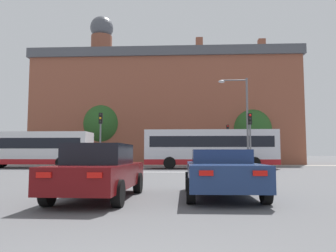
{
  "coord_description": "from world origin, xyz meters",
  "views": [
    {
      "loc": [
        0.69,
        -2.43,
        1.23
      ],
      "look_at": [
        -0.79,
        27.6,
        3.8
      ],
      "focal_mm": 35.0,
      "sensor_mm": 36.0,
      "label": 1
    }
  ],
  "objects_px": {
    "traffic_light_near_left": "(100,132)",
    "traffic_light_far_right": "(228,138)",
    "bus_crossing_trailing": "(31,149)",
    "pedestrian_waiting": "(271,155)",
    "car_roadster_right": "(221,173)",
    "pedestrian_walking_east": "(123,156)",
    "traffic_light_near_right": "(250,132)",
    "bus_crossing_lead": "(210,148)",
    "car_saloon_left": "(100,171)",
    "street_lamp_junction": "(242,113)"
  },
  "relations": [
    {
      "from": "traffic_light_near_left",
      "to": "traffic_light_far_right",
      "type": "distance_m",
      "value": 15.49
    },
    {
      "from": "bus_crossing_trailing",
      "to": "traffic_light_near_left",
      "type": "relative_size",
      "value": 2.49
    },
    {
      "from": "bus_crossing_trailing",
      "to": "pedestrian_waiting",
      "type": "xyz_separation_m",
      "value": [
        22.78,
        7.01,
        -0.59
      ]
    },
    {
      "from": "pedestrian_waiting",
      "to": "car_roadster_right",
      "type": "bearing_deg",
      "value": 123.58
    },
    {
      "from": "traffic_light_near_left",
      "to": "pedestrian_walking_east",
      "type": "bearing_deg",
      "value": 92.8
    },
    {
      "from": "traffic_light_near_right",
      "to": "pedestrian_waiting",
      "type": "height_order",
      "value": "traffic_light_near_right"
    },
    {
      "from": "bus_crossing_trailing",
      "to": "pedestrian_walking_east",
      "type": "distance_m",
      "value": 10.29
    },
    {
      "from": "bus_crossing_lead",
      "to": "pedestrian_walking_east",
      "type": "xyz_separation_m",
      "value": [
        -8.94,
        7.94,
        -0.8
      ]
    },
    {
      "from": "bus_crossing_lead",
      "to": "bus_crossing_trailing",
      "type": "height_order",
      "value": "bus_crossing_lead"
    },
    {
      "from": "traffic_light_near_right",
      "to": "car_saloon_left",
      "type": "bearing_deg",
      "value": -116.15
    },
    {
      "from": "bus_crossing_lead",
      "to": "bus_crossing_trailing",
      "type": "bearing_deg",
      "value": 89.04
    },
    {
      "from": "bus_crossing_trailing",
      "to": "traffic_light_near_right",
      "type": "relative_size",
      "value": 2.57
    },
    {
      "from": "traffic_light_far_right",
      "to": "traffic_light_near_right",
      "type": "height_order",
      "value": "traffic_light_far_right"
    },
    {
      "from": "bus_crossing_trailing",
      "to": "traffic_light_far_right",
      "type": "xyz_separation_m",
      "value": [
        18.14,
        6.41,
        1.21
      ]
    },
    {
      "from": "car_roadster_right",
      "to": "pedestrian_waiting",
      "type": "bearing_deg",
      "value": 72.08
    },
    {
      "from": "pedestrian_walking_east",
      "to": "car_saloon_left",
      "type": "bearing_deg",
      "value": 15.41
    },
    {
      "from": "bus_crossing_lead",
      "to": "pedestrian_walking_east",
      "type": "distance_m",
      "value": 11.99
    },
    {
      "from": "traffic_light_near_left",
      "to": "pedestrian_walking_east",
      "type": "xyz_separation_m",
      "value": [
        -0.61,
        12.46,
        -1.9
      ]
    },
    {
      "from": "traffic_light_near_right",
      "to": "pedestrian_waiting",
      "type": "distance_m",
      "value": 12.99
    },
    {
      "from": "traffic_light_far_right",
      "to": "pedestrian_walking_east",
      "type": "relative_size",
      "value": 2.64
    },
    {
      "from": "street_lamp_junction",
      "to": "pedestrian_walking_east",
      "type": "bearing_deg",
      "value": 137.09
    },
    {
      "from": "car_roadster_right",
      "to": "traffic_light_near_left",
      "type": "distance_m",
      "value": 15.81
    },
    {
      "from": "traffic_light_near_left",
      "to": "pedestrian_waiting",
      "type": "relative_size",
      "value": 2.3
    },
    {
      "from": "car_roadster_right",
      "to": "bus_crossing_lead",
      "type": "relative_size",
      "value": 0.4
    },
    {
      "from": "traffic_light_far_right",
      "to": "traffic_light_near_right",
      "type": "bearing_deg",
      "value": -89.75
    },
    {
      "from": "bus_crossing_lead",
      "to": "traffic_light_far_right",
      "type": "distance_m",
      "value": 7.18
    },
    {
      "from": "traffic_light_near_left",
      "to": "bus_crossing_trailing",
      "type": "bearing_deg",
      "value": 147.24
    },
    {
      "from": "bus_crossing_lead",
      "to": "bus_crossing_trailing",
      "type": "relative_size",
      "value": 1.05
    },
    {
      "from": "car_roadster_right",
      "to": "traffic_light_far_right",
      "type": "height_order",
      "value": "traffic_light_far_right"
    },
    {
      "from": "traffic_light_far_right",
      "to": "pedestrian_walking_east",
      "type": "distance_m",
      "value": 11.56
    },
    {
      "from": "bus_crossing_trailing",
      "to": "traffic_light_near_right",
      "type": "distance_m",
      "value": 18.9
    },
    {
      "from": "car_roadster_right",
      "to": "pedestrian_waiting",
      "type": "xyz_separation_m",
      "value": [
        8.17,
        25.7,
        0.4
      ]
    },
    {
      "from": "street_lamp_junction",
      "to": "traffic_light_far_right",
      "type": "bearing_deg",
      "value": 89.46
    },
    {
      "from": "car_saloon_left",
      "to": "bus_crossing_trailing",
      "type": "distance_m",
      "value": 22.32
    },
    {
      "from": "car_saloon_left",
      "to": "traffic_light_far_right",
      "type": "bearing_deg",
      "value": 76.28
    },
    {
      "from": "traffic_light_near_left",
      "to": "street_lamp_junction",
      "type": "relative_size",
      "value": 0.59
    },
    {
      "from": "car_saloon_left",
      "to": "street_lamp_junction",
      "type": "bearing_deg",
      "value": 68.85
    },
    {
      "from": "car_roadster_right",
      "to": "traffic_light_near_left",
      "type": "relative_size",
      "value": 1.04
    },
    {
      "from": "traffic_light_near_left",
      "to": "traffic_light_far_right",
      "type": "height_order",
      "value": "traffic_light_far_right"
    },
    {
      "from": "pedestrian_walking_east",
      "to": "street_lamp_junction",
      "type": "bearing_deg",
      "value": 53.29
    },
    {
      "from": "bus_crossing_lead",
      "to": "pedestrian_waiting",
      "type": "distance_m",
      "value": 10.13
    },
    {
      "from": "bus_crossing_lead",
      "to": "pedestrian_waiting",
      "type": "xyz_separation_m",
      "value": [
        7.02,
        7.27,
        -0.65
      ]
    },
    {
      "from": "car_saloon_left",
      "to": "street_lamp_junction",
      "type": "distance_m",
      "value": 18.26
    },
    {
      "from": "car_roadster_right",
      "to": "traffic_light_far_right",
      "type": "distance_m",
      "value": 25.44
    },
    {
      "from": "car_saloon_left",
      "to": "pedestrian_walking_east",
      "type": "bearing_deg",
      "value": 100.63
    },
    {
      "from": "street_lamp_junction",
      "to": "traffic_light_near_left",
      "type": "bearing_deg",
      "value": -169.32
    },
    {
      "from": "bus_crossing_trailing",
      "to": "street_lamp_junction",
      "type": "height_order",
      "value": "street_lamp_junction"
    },
    {
      "from": "street_lamp_junction",
      "to": "traffic_light_near_right",
      "type": "bearing_deg",
      "value": -86.56
    },
    {
      "from": "car_roadster_right",
      "to": "car_saloon_left",
      "type": "bearing_deg",
      "value": -170.21
    },
    {
      "from": "traffic_light_near_right",
      "to": "car_roadster_right",
      "type": "bearing_deg",
      "value": -104.71
    }
  ]
}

